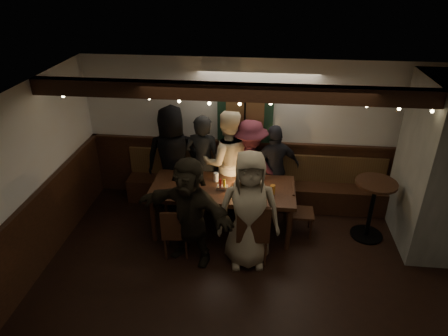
# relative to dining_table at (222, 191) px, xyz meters

# --- Properties ---
(room) EXTENTS (6.02, 5.01, 2.62)m
(room) POSITION_rel_dining_table_xyz_m (1.54, 0.02, 0.33)
(room) COLOR black
(room) RESTS_ON ground
(dining_table) EXTENTS (2.27, 0.97, 0.98)m
(dining_table) POSITION_rel_dining_table_xyz_m (0.00, 0.00, 0.00)
(dining_table) COLOR black
(dining_table) RESTS_ON ground
(chair_near_left) EXTENTS (0.42, 0.42, 0.85)m
(chair_near_left) POSITION_rel_dining_table_xyz_m (-0.62, -0.74, -0.26)
(chair_near_left) COLOR black
(chair_near_left) RESTS_ON ground
(chair_near_right) EXTENTS (0.50, 0.50, 1.04)m
(chair_near_right) POSITION_rel_dining_table_xyz_m (0.52, -0.76, -0.16)
(chair_near_right) COLOR black
(chair_near_right) RESTS_ON ground
(chair_end) EXTENTS (0.38, 0.38, 0.84)m
(chair_end) POSITION_rel_dining_table_xyz_m (1.20, 0.05, -0.27)
(chair_end) COLOR black
(chair_end) RESTS_ON ground
(high_top) EXTENTS (0.63, 0.63, 1.00)m
(high_top) POSITION_rel_dining_table_xyz_m (2.35, 0.08, -0.11)
(high_top) COLOR black
(high_top) RESTS_ON ground
(person_a) EXTENTS (1.00, 0.73, 1.88)m
(person_a) POSITION_rel_dining_table_xyz_m (-0.94, 0.66, 0.20)
(person_a) COLOR black
(person_a) RESTS_ON ground
(person_b) EXTENTS (0.69, 0.50, 1.77)m
(person_b) POSITION_rel_dining_table_xyz_m (-0.41, 0.64, 0.14)
(person_b) COLOR black
(person_b) RESTS_ON ground
(person_c) EXTENTS (1.03, 0.89, 1.85)m
(person_c) POSITION_rel_dining_table_xyz_m (0.01, 0.67, 0.18)
(person_c) COLOR beige
(person_c) RESTS_ON ground
(person_d) EXTENTS (1.19, 0.85, 1.67)m
(person_d) POSITION_rel_dining_table_xyz_m (0.39, 0.72, 0.09)
(person_d) COLOR #4C1B27
(person_d) RESTS_ON ground
(person_e) EXTENTS (1.01, 0.73, 1.59)m
(person_e) POSITION_rel_dining_table_xyz_m (0.81, 0.75, 0.05)
(person_e) COLOR black
(person_e) RESTS_ON ground
(person_f) EXTENTS (1.62, 1.04, 1.67)m
(person_f) POSITION_rel_dining_table_xyz_m (-0.39, -0.75, 0.09)
(person_f) COLOR black
(person_f) RESTS_ON ground
(person_g) EXTENTS (0.95, 0.68, 1.80)m
(person_g) POSITION_rel_dining_table_xyz_m (0.45, -0.74, 0.16)
(person_g) COLOR gray
(person_g) RESTS_ON ground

